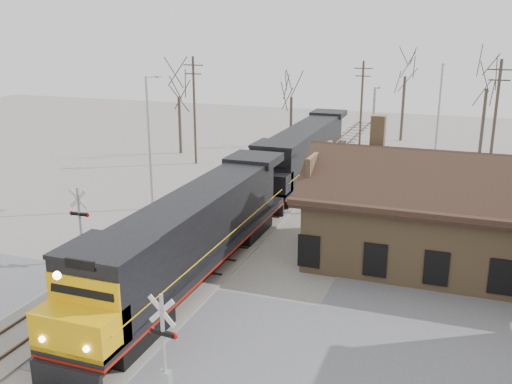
% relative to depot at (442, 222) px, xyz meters
% --- Properties ---
extents(ground, '(140.00, 140.00, 0.00)m').
position_rel_depot_xyz_m(ground, '(-11.99, -12.00, -2.41)').
color(ground, gray).
rests_on(ground, ground).
extents(road, '(60.00, 9.00, 0.03)m').
position_rel_depot_xyz_m(road, '(-11.99, -12.00, -2.39)').
color(road, '#5A5A5F').
rests_on(road, ground).
extents(track_main, '(3.40, 90.00, 0.24)m').
position_rel_depot_xyz_m(track_main, '(-11.99, 3.00, -2.34)').
color(track_main, gray).
rests_on(track_main, ground).
extents(track_siding, '(3.40, 90.00, 0.24)m').
position_rel_depot_xyz_m(track_siding, '(-16.49, 3.00, -2.34)').
color(track_siding, gray).
rests_on(track_siding, ground).
extents(depot, '(15.20, 9.31, 7.90)m').
position_rel_depot_xyz_m(depot, '(0.00, 0.00, 0.00)').
color(depot, olive).
rests_on(depot, ground).
extents(locomotive_lead, '(3.17, 21.25, 4.72)m').
position_rel_depot_xyz_m(locomotive_lead, '(-11.99, -7.18, 0.07)').
color(locomotive_lead, black).
rests_on(locomotive_lead, ground).
extents(locomotive_trailing, '(3.17, 21.25, 4.47)m').
position_rel_depot_xyz_m(locomotive_trailing, '(-11.99, 14.35, 0.07)').
color(locomotive_trailing, black).
rests_on(locomotive_trailing, ground).
extents(crossbuck_near, '(1.18, 0.31, 4.15)m').
position_rel_depot_xyz_m(crossbuck_near, '(-8.44, -16.25, -0.47)').
color(crossbuck_near, '#A5A8AD').
rests_on(crossbuck_near, ground).
extents(crossbuck_far, '(1.25, 0.33, 4.38)m').
position_rel_depot_xyz_m(crossbuck_far, '(-18.85, -6.81, -0.37)').
color(crossbuck_far, '#A5A8AD').
rests_on(crossbuck_far, ground).
extents(streetlight_a, '(0.25, 2.04, 9.53)m').
position_rel_depot_xyz_m(streetlight_a, '(-20.12, 3.28, 2.90)').
color(streetlight_a, '#A5A8AD').
rests_on(streetlight_a, ground).
extents(streetlight_b, '(0.25, 2.04, 8.81)m').
position_rel_depot_xyz_m(streetlight_b, '(-5.29, 8.48, 2.53)').
color(streetlight_b, '#A5A8AD').
rests_on(streetlight_b, ground).
extents(streetlight_c, '(0.25, 2.04, 9.78)m').
position_rel_depot_xyz_m(streetlight_c, '(-1.46, 20.66, 3.03)').
color(streetlight_c, '#A5A8AD').
rests_on(streetlight_c, ground).
extents(utility_pole_a, '(2.00, 0.24, 10.15)m').
position_rel_depot_xyz_m(utility_pole_a, '(-23.38, 17.16, 2.90)').
color(utility_pole_a, '#382D23').
rests_on(utility_pole_a, ground).
extents(utility_pole_b, '(2.00, 0.24, 9.32)m').
position_rel_depot_xyz_m(utility_pole_b, '(-9.82, 30.19, 2.47)').
color(utility_pole_b, '#382D23').
rests_on(utility_pole_b, ground).
extents(utility_pole_c, '(2.00, 0.24, 10.40)m').
position_rel_depot_xyz_m(utility_pole_c, '(2.94, 16.88, 3.02)').
color(utility_pole_c, '#382D23').
rests_on(utility_pole_c, ground).
extents(tree_a, '(3.93, 3.93, 9.63)m').
position_rel_depot_xyz_m(tree_a, '(-26.97, 20.95, 4.44)').
color(tree_a, '#382D23').
rests_on(tree_a, ground).
extents(tree_b, '(3.56, 3.56, 8.73)m').
position_rel_depot_xyz_m(tree_b, '(-17.30, 28.84, 3.80)').
color(tree_b, '#382D23').
rests_on(tree_b, ground).
extents(tree_c, '(4.91, 4.91, 12.04)m').
position_rel_depot_xyz_m(tree_c, '(-6.00, 35.82, 6.17)').
color(tree_c, '#382D23').
rests_on(tree_c, ground).
extents(tree_d, '(4.70, 4.70, 11.51)m').
position_rel_depot_xyz_m(tree_d, '(2.48, 28.25, 5.79)').
color(tree_d, '#382D23').
rests_on(tree_d, ground).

